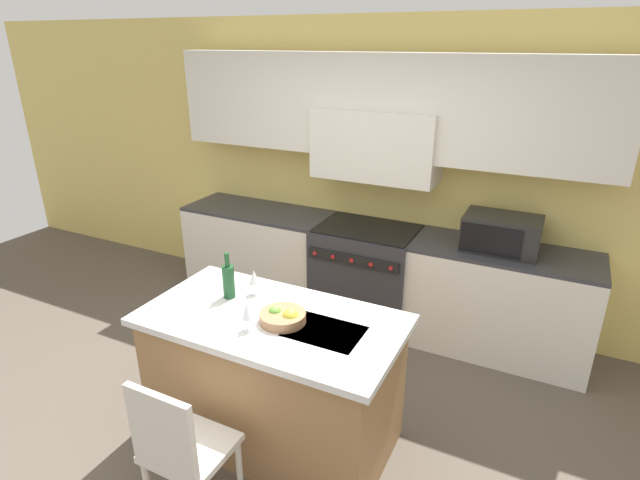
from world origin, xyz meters
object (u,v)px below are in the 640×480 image
Objects in this scene: wine_glass_far at (254,278)px; fruit_bowl at (283,317)px; range_stove at (366,274)px; microwave at (501,233)px; island_chair at (180,447)px; wine_bottle at (229,281)px; wine_glass_near at (247,312)px.

wine_glass_far is 0.42m from fruit_bowl.
microwave reaches higher than range_stove.
range_stove is 1.58× the size of microwave.
wine_bottle is at bearing 108.25° from island_chair.
range_stove is 1.73m from wine_bottle.
microwave is 2.00m from fruit_bowl.
island_chair is 0.78m from wine_glass_near.
wine_bottle reaches higher than wine_glass_far.
island_chair is 3.02× the size of wine_bottle.
wine_glass_far is at bearing 99.31° from island_chair.
microwave is 2.02m from wine_glass_far.
wine_bottle is at bearing -132.34° from microwave.
wine_glass_near is 0.44m from wine_glass_far.
wine_bottle reaches higher than island_chair.
island_chair reaches higher than range_stove.
range_stove is at bearing 77.74° from wine_bottle.
fruit_bowl reaches higher than range_stove.
island_chair is at bearing -91.35° from range_stove.
wine_glass_near reaches higher than fruit_bowl.
microwave is (1.12, 0.02, 0.60)m from range_stove.
wine_glass_far reaches higher than island_chair.
range_stove is 2.47m from island_chair.
wine_glass_near reaches higher than island_chair.
island_chair is (-1.18, -2.49, -0.53)m from microwave.
range_stove is at bearing 94.33° from fruit_bowl.
wine_glass_near is (0.05, 0.59, 0.51)m from island_chair.
wine_glass_near is 0.23m from fruit_bowl.
wine_bottle is 0.50m from fruit_bowl.
wine_glass_near is at bearing -120.87° from microwave.
fruit_bowl is at bearing 50.44° from wine_glass_near.
microwave is at bearing 48.32° from wine_glass_far.
wine_bottle is (-0.29, 0.88, 0.51)m from island_chair.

